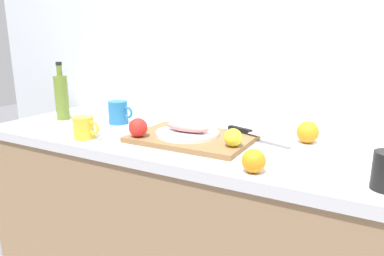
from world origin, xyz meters
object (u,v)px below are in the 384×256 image
object	(u,v)px
olive_oil_bottle	(62,96)
coffee_mug_1	(84,128)
fish_fillet	(188,127)
chef_knife	(250,132)
coffee_mug_2	(119,112)
lemon_0	(233,138)
orange_0	(254,161)
white_plate	(188,133)
cutting_board	(192,138)

from	to	relation	value
olive_oil_bottle	coffee_mug_1	xyz separation A→B (m)	(0.35, -0.21, -0.07)
fish_fillet	chef_knife	xyz separation A→B (m)	(0.21, 0.13, -0.02)
chef_knife	coffee_mug_1	distance (m)	0.66
coffee_mug_2	fish_fillet	bearing A→B (deg)	-11.88
lemon_0	orange_0	distance (m)	0.20
chef_knife	coffee_mug_2	xyz separation A→B (m)	(-0.63, -0.04, 0.02)
coffee_mug_1	white_plate	bearing A→B (deg)	25.46
orange_0	coffee_mug_1	bearing A→B (deg)	177.58
cutting_board	fish_fillet	xyz separation A→B (m)	(-0.02, -0.00, 0.04)
cutting_board	white_plate	distance (m)	0.03
white_plate	coffee_mug_1	bearing A→B (deg)	-154.54
coffee_mug_2	chef_knife	bearing A→B (deg)	3.51
olive_oil_bottle	fish_fillet	bearing A→B (deg)	-2.43
white_plate	fish_fillet	size ratio (longest dim) A/B	1.33
olive_oil_bottle	orange_0	size ratio (longest dim) A/B	3.89
lemon_0	coffee_mug_1	world-z (taller)	coffee_mug_1
white_plate	chef_knife	distance (m)	0.25
chef_knife	coffee_mug_1	bearing A→B (deg)	-133.88
olive_oil_bottle	orange_0	world-z (taller)	olive_oil_bottle
white_plate	coffee_mug_1	distance (m)	0.41
cutting_board	fish_fillet	distance (m)	0.05
white_plate	coffee_mug_2	world-z (taller)	coffee_mug_2
fish_fillet	olive_oil_bottle	size ratio (longest dim) A/B	0.66
fish_fillet	lemon_0	xyz separation A→B (m)	(0.21, -0.05, -0.00)
lemon_0	coffee_mug_2	distance (m)	0.65
chef_knife	coffee_mug_1	size ratio (longest dim) A/B	2.33
white_plate	chef_knife	xyz separation A→B (m)	(0.21, 0.13, 0.00)
coffee_mug_1	coffee_mug_2	bearing A→B (deg)	100.48
white_plate	orange_0	size ratio (longest dim) A/B	3.43
fish_fillet	white_plate	bearing A→B (deg)	90.00
cutting_board	coffee_mug_1	size ratio (longest dim) A/B	3.74
lemon_0	chef_knife	bearing A→B (deg)	89.87
cutting_board	orange_0	size ratio (longest dim) A/B	6.33
fish_fillet	chef_knife	world-z (taller)	fish_fillet
white_plate	coffee_mug_1	size ratio (longest dim) A/B	2.03
white_plate	lemon_0	world-z (taller)	lemon_0
fish_fillet	coffee_mug_1	distance (m)	0.41
white_plate	orange_0	bearing A→B (deg)	-31.25
lemon_0	coffee_mug_1	xyz separation A→B (m)	(-0.58, -0.12, -0.01)
lemon_0	cutting_board	bearing A→B (deg)	163.57
coffee_mug_2	orange_0	distance (m)	0.82
white_plate	olive_oil_bottle	xyz separation A→B (m)	(-0.72, 0.03, 0.09)
olive_oil_bottle	lemon_0	bearing A→B (deg)	-5.13
lemon_0	coffee_mug_2	bearing A→B (deg)	167.38
coffee_mug_1	orange_0	distance (m)	0.71
coffee_mug_1	olive_oil_bottle	bearing A→B (deg)	149.35
orange_0	chef_knife	bearing A→B (deg)	110.94
chef_knife	lemon_0	distance (m)	0.18
white_plate	chef_knife	world-z (taller)	chef_knife
cutting_board	olive_oil_bottle	bearing A→B (deg)	177.96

